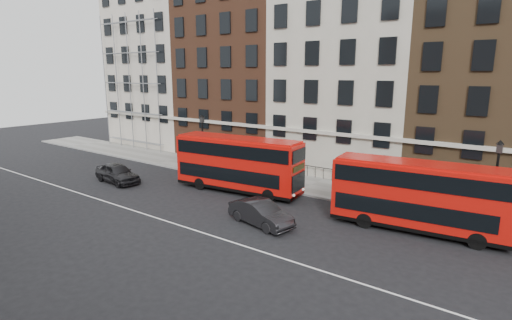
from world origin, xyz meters
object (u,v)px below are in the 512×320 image
Objects in this scene: bus_c at (419,195)px; car_front at (261,213)px; bus_b at (238,163)px; car_rear at (117,173)px.

car_front is at bearing -156.18° from bus_c.
bus_b is 2.15× the size of car_rear.
bus_b reaches higher than car_front.
car_front is (15.57, -0.60, -0.08)m from car_rear.
bus_c is 24.00m from car_rear.
car_rear is at bearing 99.92° from car_front.
bus_b is 10.89m from car_rear.
car_rear reaches higher than car_front.
bus_b is 13.62m from bus_c.
bus_c is at bearing -6.28° from bus_b.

